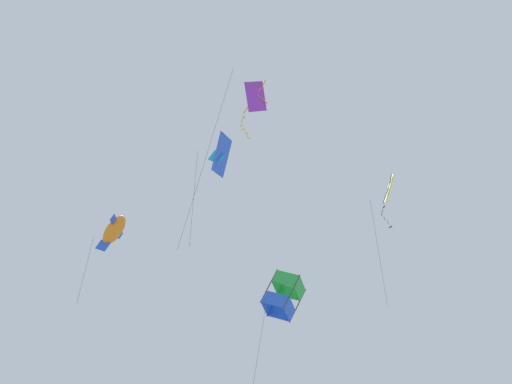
% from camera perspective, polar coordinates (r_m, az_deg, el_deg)
% --- Properties ---
extents(kite_box_far_centre, '(2.60, 1.90, 5.73)m').
position_cam_1_polar(kite_box_far_centre, '(43.98, 1.74, -6.60)').
color(kite_box_far_centre, green).
extents(kite_diamond_upper_right, '(3.95, 3.49, 10.11)m').
position_cam_1_polar(kite_diamond_upper_right, '(44.04, -0.06, 6.03)').
color(kite_diamond_upper_right, purple).
extents(kite_fish_highest, '(2.04, 1.46, 4.85)m').
position_cam_1_polar(kite_fish_highest, '(42.71, -8.99, -2.40)').
color(kite_fish_highest, orange).
extents(kite_diamond_mid_left, '(1.65, 2.24, 8.55)m').
position_cam_1_polar(kite_diamond_mid_left, '(49.04, 8.43, 0.20)').
color(kite_diamond_mid_left, yellow).
extents(kite_delta_near_right, '(1.90, 2.67, 6.33)m').
position_cam_1_polar(kite_delta_near_right, '(47.97, -2.26, 2.35)').
color(kite_delta_near_right, blue).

